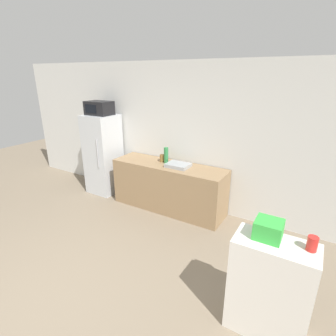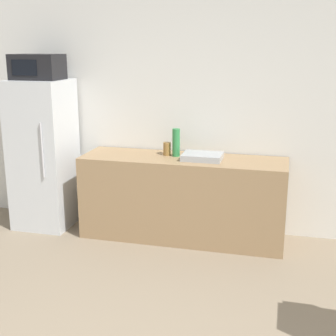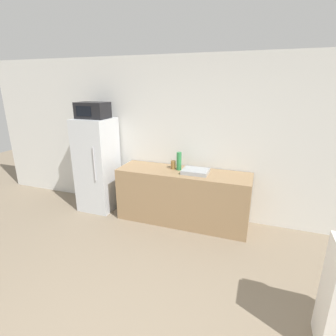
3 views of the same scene
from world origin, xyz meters
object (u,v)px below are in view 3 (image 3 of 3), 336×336
Objects in this scene: bottle_tall at (179,161)px; bottle_short at (173,165)px; microwave at (93,110)px; refrigerator at (97,165)px.

bottle_tall is 0.13m from bottle_short.
bottle_short is (1.38, 0.09, -0.82)m from microwave.
bottle_tall is at bearing 2.79° from microwave.
microwave is 3.75× the size of bottle_short.
refrigerator reaches higher than bottle_tall.
bottle_tall reaches higher than bottle_short.
bottle_tall is (1.48, 0.07, 0.19)m from refrigerator.
microwave is (-0.00, -0.00, 0.94)m from refrigerator.
refrigerator is at bearing -177.26° from bottle_tall.
bottle_short is (-0.10, 0.02, -0.08)m from bottle_tall.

